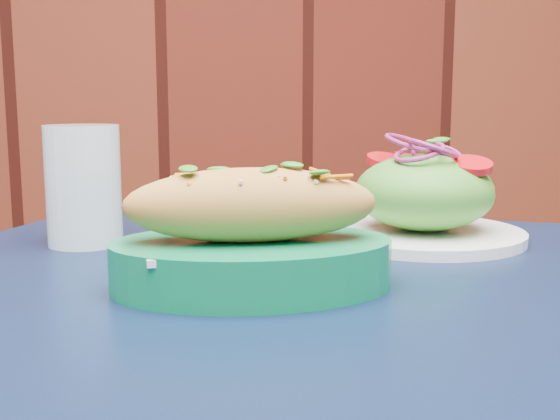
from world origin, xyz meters
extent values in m
cube|color=black|center=(0.17, 1.62, 0.73)|extent=(1.05, 1.05, 0.03)
cube|color=white|center=(0.14, 1.62, 0.79)|extent=(0.19, 0.13, 0.01)
ellipsoid|color=gold|center=(0.14, 1.62, 0.82)|extent=(0.22, 0.08, 0.06)
cylinder|color=white|center=(0.36, 1.81, 0.76)|extent=(0.23, 0.23, 0.01)
ellipsoid|color=#4C992D|center=(0.36, 1.81, 0.81)|extent=(0.16, 0.16, 0.09)
cylinder|color=red|center=(0.40, 1.78, 0.84)|extent=(0.05, 0.05, 0.01)
cylinder|color=red|center=(0.32, 1.84, 0.84)|extent=(0.05, 0.05, 0.01)
cylinder|color=red|center=(0.36, 1.86, 0.84)|extent=(0.05, 0.05, 0.01)
torus|color=#92206A|center=(0.36, 1.81, 0.85)|extent=(0.06, 0.06, 0.01)
torus|color=#92206A|center=(0.36, 1.81, 0.86)|extent=(0.06, 0.06, 0.01)
torus|color=#92206A|center=(0.36, 1.81, 0.86)|extent=(0.06, 0.06, 0.01)
torus|color=#92206A|center=(0.36, 1.81, 0.87)|extent=(0.06, 0.06, 0.01)
cylinder|color=silver|center=(-0.03, 1.83, 0.82)|extent=(0.08, 0.08, 0.13)
camera|label=1|loc=(0.10, 1.03, 0.91)|focal=45.00mm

